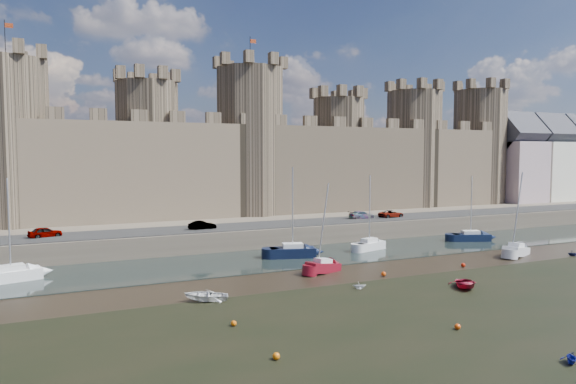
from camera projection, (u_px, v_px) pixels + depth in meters
The scene contains 27 objects.
ground at pixel (446, 314), 38.22m from camera, with size 160.00×160.00×0.00m, color black.
seaweed_patch at pixel (511, 341), 32.76m from camera, with size 70.00×34.00×0.01m, color black.
water_channel at pixel (305, 256), 60.07m from camera, with size 160.00×12.00×0.08m, color black.
quay at pixel (218, 214), 92.76m from camera, with size 160.00×60.00×2.50m, color #4C443A.
road at pixel (273, 224), 69.00m from camera, with size 160.00×7.00×0.10m, color black.
castle at pixel (235, 156), 80.83m from camera, with size 108.50×11.00×29.00m.
townhouses at pixel (563, 161), 108.47m from camera, with size 35.50×9.05×18.13m.
car_0 at pixel (45, 232), 58.27m from camera, with size 1.44×3.59×1.22m, color gray.
car_1 at pixel (202, 225), 64.41m from camera, with size 1.19×3.41×1.12m, color gray.
car_2 at pixel (362, 215), 75.45m from camera, with size 1.64×4.03×1.17m, color gray.
car_3 at pixel (391, 214), 76.82m from camera, with size 1.83×3.96×1.10m, color gray.
sailboat_0 at pixel (11, 274), 47.95m from camera, with size 5.52×3.28×9.68m.
sailboat_1 at pixel (293, 251), 59.15m from camera, with size 5.55×3.35×10.42m.
sailboat_2 at pixel (369, 244), 63.82m from camera, with size 4.61×2.80×9.31m.
sailboat_3 at pixel (471, 236), 70.63m from camera, with size 5.47×3.70×8.94m.
sailboat_4 at pixel (323, 266), 51.89m from camera, with size 4.17×2.70×9.10m.
sailboat_5 at pixel (516, 250), 60.42m from camera, with size 4.92×3.52×9.91m.
dinghy_1 at pixel (572, 358), 29.13m from camera, with size 1.12×0.68×1.30m, color navy.
dinghy_3 at pixel (359, 286), 45.44m from camera, with size 1.05×0.64×1.21m, color silver.
dinghy_4 at pixel (465, 284), 45.69m from camera, with size 2.53×0.74×3.55m, color maroon.
dinghy_6 at pixel (206, 296), 41.75m from camera, with size 2.54×0.74×3.56m, color silver.
dinghy_7 at pixel (573, 253), 60.27m from camera, with size 1.10×0.67×1.27m, color black.
buoy_0 at pixel (234, 323), 35.59m from camera, with size 0.41×0.41×0.41m, color #BC5208.
buoy_1 at pixel (384, 274), 50.23m from camera, with size 0.48×0.48×0.48m, color #CA4008.
buoy_2 at pixel (458, 327), 34.88m from camera, with size 0.41×0.41×0.41m, color #CD3F09.
buoy_3 at pixel (463, 265), 54.35m from camera, with size 0.46×0.46×0.46m, color #B81C08.
buoy_4 at pixel (276, 356), 29.73m from camera, with size 0.44×0.44×0.44m, color #CB5F09.
Camera 1 is at (-26.08, -29.38, 11.86)m, focal length 32.00 mm.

